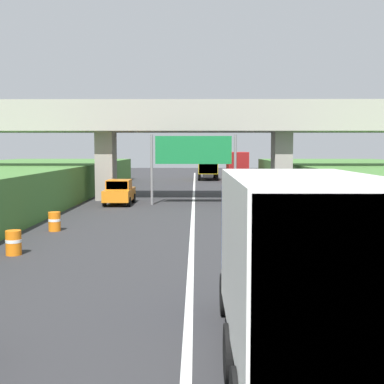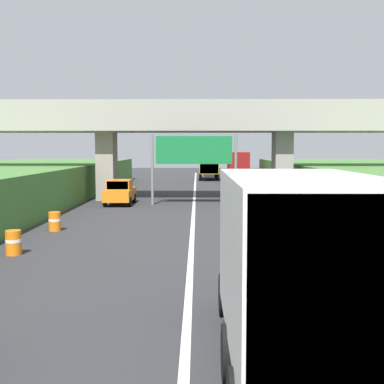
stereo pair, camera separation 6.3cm
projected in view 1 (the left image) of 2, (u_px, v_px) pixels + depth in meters
name	position (u px, v px, depth m)	size (l,w,h in m)	color
lane_centre_stripe	(193.00, 212.00, 31.14)	(0.20, 99.19, 0.01)	white
overpass_bridge	(194.00, 127.00, 38.04)	(40.00, 4.80, 7.31)	#9E998E
overhead_highway_sign	(193.00, 154.00, 34.56)	(5.88, 0.18, 4.81)	slate
speed_limit_sign	(352.00, 200.00, 23.58)	(0.60, 0.08, 2.23)	slate
truck_blue	(293.00, 259.00, 8.87)	(2.44, 7.30, 3.44)	black
truck_red	(237.00, 164.00, 61.50)	(2.44, 7.30, 3.44)	black
truck_yellow	(208.00, 164.00, 63.15)	(2.44, 7.30, 3.44)	black
car_orange	(119.00, 192.00, 35.02)	(1.86, 4.10, 1.72)	orange
construction_barrel_2	(13.00, 242.00, 18.42)	(0.57, 0.57, 0.90)	orange
construction_barrel_3	(54.00, 221.00, 23.76)	(0.57, 0.57, 0.90)	orange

